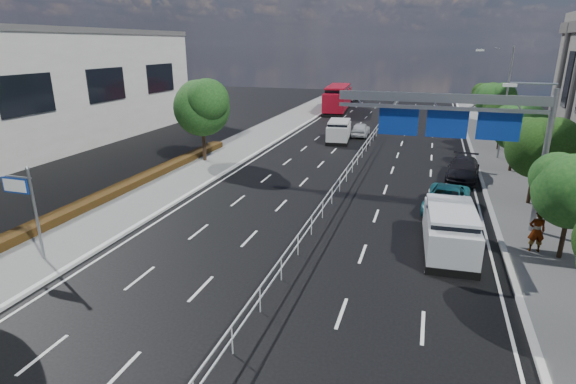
% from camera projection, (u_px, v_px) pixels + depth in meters
% --- Properties ---
extents(ground, '(160.00, 160.00, 0.00)m').
position_uv_depth(ground, '(268.00, 300.00, 16.84)').
color(ground, black).
rests_on(ground, ground).
extents(sidewalk_near, '(5.00, 140.00, 0.14)m').
position_uv_depth(sidewalk_near, '(27.00, 257.00, 20.11)').
color(sidewalk_near, slate).
rests_on(sidewalk_near, ground).
extents(kerb_near, '(0.25, 140.00, 0.15)m').
position_uv_depth(kerb_near, '(72.00, 265.00, 19.39)').
color(kerb_near, silver).
rests_on(kerb_near, ground).
extents(kerb_far, '(0.25, 140.00, 0.15)m').
position_uv_depth(kerb_far, '(534.00, 345.00, 14.24)').
color(kerb_far, silver).
rests_on(kerb_far, ground).
extents(median_fence, '(0.05, 85.00, 1.02)m').
position_uv_depth(median_fence, '(361.00, 153.00, 37.03)').
color(median_fence, silver).
rests_on(median_fence, ground).
extents(hedge_near, '(1.00, 36.00, 0.44)m').
position_uv_depth(hedge_near, '(75.00, 209.00, 25.06)').
color(hedge_near, black).
rests_on(hedge_near, sidewalk_near).
extents(toilet_sign, '(1.62, 0.18, 4.34)m').
position_uv_depth(toilet_sign, '(25.00, 198.00, 19.05)').
color(toilet_sign, gray).
rests_on(toilet_sign, ground).
extents(overhead_gantry, '(10.24, 0.38, 7.45)m').
position_uv_depth(overhead_gantry, '(463.00, 119.00, 22.24)').
color(overhead_gantry, gray).
rests_on(overhead_gantry, ground).
extents(streetlight_far, '(2.78, 2.40, 9.00)m').
position_uv_depth(streetlight_far, '(503.00, 96.00, 35.71)').
color(streetlight_far, gray).
rests_on(streetlight_far, ground).
extents(near_building, '(12.00, 38.00, 10.00)m').
position_uv_depth(near_building, '(21.00, 92.00, 40.14)').
color(near_building, beige).
rests_on(near_building, ground).
extents(near_tree_back, '(4.84, 4.51, 6.69)m').
position_uv_depth(near_tree_back, '(202.00, 105.00, 35.07)').
color(near_tree_back, black).
rests_on(near_tree_back, ground).
extents(far_tree_c, '(3.52, 3.28, 4.94)m').
position_uv_depth(far_tree_c, '(575.00, 187.00, 18.85)').
color(far_tree_c, black).
rests_on(far_tree_c, ground).
extents(far_tree_d, '(3.85, 3.59, 5.34)m').
position_uv_depth(far_tree_d, '(539.00, 145.00, 25.55)').
color(far_tree_d, black).
rests_on(far_tree_d, ground).
extents(far_tree_e, '(3.63, 3.38, 5.13)m').
position_uv_depth(far_tree_e, '(518.00, 125.00, 32.38)').
color(far_tree_e, black).
rests_on(far_tree_e, ground).
extents(far_tree_f, '(3.52, 3.28, 5.02)m').
position_uv_depth(far_tree_f, '(504.00, 112.00, 39.19)').
color(far_tree_f, black).
rests_on(far_tree_f, ground).
extents(far_tree_g, '(3.96, 3.69, 5.45)m').
position_uv_depth(far_tree_g, '(494.00, 99.00, 45.89)').
color(far_tree_g, black).
rests_on(far_tree_g, ground).
extents(far_tree_h, '(3.41, 3.18, 4.91)m').
position_uv_depth(far_tree_h, '(486.00, 95.00, 52.78)').
color(far_tree_h, black).
rests_on(far_tree_h, ground).
extents(white_minivan, '(2.51, 4.91, 2.05)m').
position_uv_depth(white_minivan, '(339.00, 131.00, 43.82)').
color(white_minivan, black).
rests_on(white_minivan, ground).
extents(red_bus, '(3.90, 12.15, 3.57)m').
position_uv_depth(red_bus, '(338.00, 98.00, 63.05)').
color(red_bus, black).
rests_on(red_bus, ground).
extents(near_car_silver, '(1.71, 4.12, 1.39)m').
position_uv_depth(near_car_silver, '(361.00, 129.00, 46.51)').
color(near_car_silver, silver).
rests_on(near_car_silver, ground).
extents(near_car_dark, '(2.02, 4.78, 1.53)m').
position_uv_depth(near_car_dark, '(352.00, 97.00, 73.56)').
color(near_car_dark, black).
rests_on(near_car_dark, ground).
extents(silver_minivan, '(2.47, 5.25, 2.13)m').
position_uv_depth(silver_minivan, '(450.00, 231.00, 20.47)').
color(silver_minivan, black).
rests_on(silver_minivan, ground).
extents(parked_car_teal, '(2.89, 5.22, 1.38)m').
position_uv_depth(parked_car_teal, '(446.00, 200.00, 25.62)').
color(parked_car_teal, '#175D68').
rests_on(parked_car_teal, ground).
extents(parked_car_dark, '(2.62, 5.30, 1.48)m').
position_uv_depth(parked_car_dark, '(463.00, 169.00, 31.58)').
color(parked_car_dark, black).
rests_on(parked_car_dark, ground).
extents(pedestrian_a, '(0.77, 0.56, 1.97)m').
position_uv_depth(pedestrian_a, '(537.00, 231.00, 20.23)').
color(pedestrian_a, gray).
rests_on(pedestrian_a, sidewalk_far).
extents(pedestrian_b, '(0.90, 0.70, 1.83)m').
position_uv_depth(pedestrian_b, '(576.00, 198.00, 24.74)').
color(pedestrian_b, gray).
rests_on(pedestrian_b, sidewalk_far).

